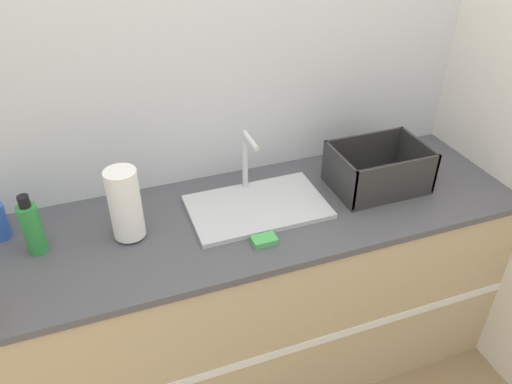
{
  "coord_description": "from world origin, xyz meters",
  "views": [
    {
      "loc": [
        -0.52,
        -1.18,
        2.08
      ],
      "look_at": [
        0.02,
        0.29,
        1.03
      ],
      "focal_mm": 35.0,
      "sensor_mm": 36.0,
      "label": 1
    }
  ],
  "objects_px": {
    "sink": "(257,204)",
    "bottle_green": "(32,227)",
    "paper_towel_roll": "(125,205)",
    "dish_rack": "(378,172)"
  },
  "relations": [
    {
      "from": "dish_rack",
      "to": "bottle_green",
      "type": "relative_size",
      "value": 1.65
    },
    {
      "from": "paper_towel_roll",
      "to": "bottle_green",
      "type": "relative_size",
      "value": 1.21
    },
    {
      "from": "paper_towel_roll",
      "to": "bottle_green",
      "type": "distance_m",
      "value": 0.33
    },
    {
      "from": "sink",
      "to": "paper_towel_roll",
      "type": "xyz_separation_m",
      "value": [
        -0.5,
        -0.01,
        0.12
      ]
    },
    {
      "from": "bottle_green",
      "to": "paper_towel_roll",
      "type": "bearing_deg",
      "value": -5.78
    },
    {
      "from": "sink",
      "to": "dish_rack",
      "type": "xyz_separation_m",
      "value": [
        0.54,
        -0.02,
        0.05
      ]
    },
    {
      "from": "sink",
      "to": "bottle_green",
      "type": "xyz_separation_m",
      "value": [
        -0.83,
        0.03,
        0.08
      ]
    },
    {
      "from": "paper_towel_roll",
      "to": "bottle_green",
      "type": "bearing_deg",
      "value": 174.22
    },
    {
      "from": "dish_rack",
      "to": "bottle_green",
      "type": "distance_m",
      "value": 1.37
    },
    {
      "from": "sink",
      "to": "paper_towel_roll",
      "type": "height_order",
      "value": "paper_towel_roll"
    }
  ]
}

